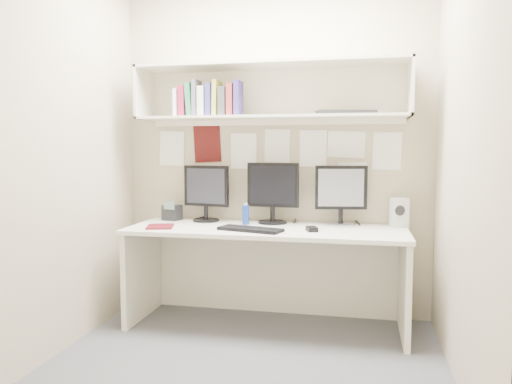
% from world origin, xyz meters
% --- Properties ---
extents(floor, '(2.40, 2.00, 0.01)m').
position_xyz_m(floor, '(0.00, 0.00, 0.00)').
color(floor, '#4A4A4F').
rests_on(floor, ground).
extents(wall_back, '(2.40, 0.02, 2.60)m').
position_xyz_m(wall_back, '(0.00, 1.00, 1.30)').
color(wall_back, tan).
rests_on(wall_back, ground).
extents(wall_front, '(2.40, 0.02, 2.60)m').
position_xyz_m(wall_front, '(0.00, -1.00, 1.30)').
color(wall_front, tan).
rests_on(wall_front, ground).
extents(wall_left, '(0.02, 2.00, 2.60)m').
position_xyz_m(wall_left, '(-1.20, 0.00, 1.30)').
color(wall_left, tan).
rests_on(wall_left, ground).
extents(wall_right, '(0.02, 2.00, 2.60)m').
position_xyz_m(wall_right, '(1.20, 0.00, 1.30)').
color(wall_right, tan).
rests_on(wall_right, ground).
extents(desk, '(2.00, 0.70, 0.73)m').
position_xyz_m(desk, '(0.00, 0.65, 0.37)').
color(desk, silver).
rests_on(desk, floor).
extents(overhead_hutch, '(2.00, 0.38, 0.40)m').
position_xyz_m(overhead_hutch, '(0.00, 0.86, 1.72)').
color(overhead_hutch, silver).
rests_on(overhead_hutch, wall_back).
extents(pinned_papers, '(1.92, 0.01, 0.48)m').
position_xyz_m(pinned_papers, '(0.00, 0.99, 1.25)').
color(pinned_papers, white).
rests_on(pinned_papers, wall_back).
extents(monitor_left, '(0.38, 0.21, 0.44)m').
position_xyz_m(monitor_left, '(-0.52, 0.87, 0.97)').
color(monitor_left, black).
rests_on(monitor_left, desk).
extents(monitor_center, '(0.40, 0.22, 0.46)m').
position_xyz_m(monitor_center, '(0.01, 0.87, 0.98)').
color(monitor_center, black).
rests_on(monitor_center, desk).
extents(monitor_right, '(0.38, 0.21, 0.44)m').
position_xyz_m(monitor_right, '(0.52, 0.87, 0.97)').
color(monitor_right, '#A5A5AA').
rests_on(monitor_right, desk).
extents(keyboard, '(0.48, 0.28, 0.02)m').
position_xyz_m(keyboard, '(-0.08, 0.48, 0.74)').
color(keyboard, black).
rests_on(keyboard, desk).
extents(mouse, '(0.10, 0.12, 0.03)m').
position_xyz_m(mouse, '(0.34, 0.55, 0.75)').
color(mouse, black).
rests_on(mouse, desk).
extents(speaker, '(0.14, 0.14, 0.21)m').
position_xyz_m(speaker, '(0.94, 0.87, 0.84)').
color(speaker, '#BBBCB7').
rests_on(speaker, desk).
extents(blue_bottle, '(0.05, 0.05, 0.16)m').
position_xyz_m(blue_bottle, '(-0.18, 0.76, 0.81)').
color(blue_bottle, navy).
rests_on(blue_bottle, desk).
extents(maroon_notebook, '(0.24, 0.27, 0.01)m').
position_xyz_m(maroon_notebook, '(-0.76, 0.50, 0.74)').
color(maroon_notebook, '#540E15').
rests_on(maroon_notebook, desk).
extents(desk_phone, '(0.15, 0.14, 0.16)m').
position_xyz_m(desk_phone, '(-0.81, 0.86, 0.79)').
color(desk_phone, black).
rests_on(desk_phone, desk).
extents(book_stack, '(0.50, 0.17, 0.27)m').
position_xyz_m(book_stack, '(-0.46, 0.75, 1.66)').
color(book_stack, white).
rests_on(book_stack, overhead_hutch).
extents(hutch_tray, '(0.44, 0.27, 0.03)m').
position_xyz_m(hutch_tray, '(0.55, 0.78, 1.55)').
color(hutch_tray, black).
rests_on(hutch_tray, overhead_hutch).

